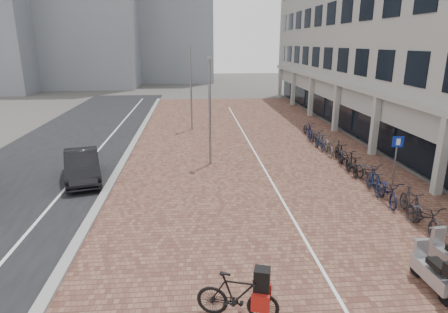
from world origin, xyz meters
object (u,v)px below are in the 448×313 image
scooter_back (433,270)px  parking_sign (396,153)px  car_dark (82,166)px  hero_bike (237,295)px

scooter_back → parking_sign: (2.80, 7.35, 0.92)m
car_dark → parking_sign: parking_sign is taller
scooter_back → parking_sign: 7.92m
hero_bike → scooter_back: bearing=-66.5°
hero_bike → parking_sign: parking_sign is taller
car_dark → scooter_back: bearing=-55.8°
hero_bike → parking_sign: (7.91, 7.98, 0.90)m
car_dark → scooter_back: size_ratio=2.47×
car_dark → hero_bike: (6.09, -9.86, -0.09)m
parking_sign → car_dark: bearing=179.3°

